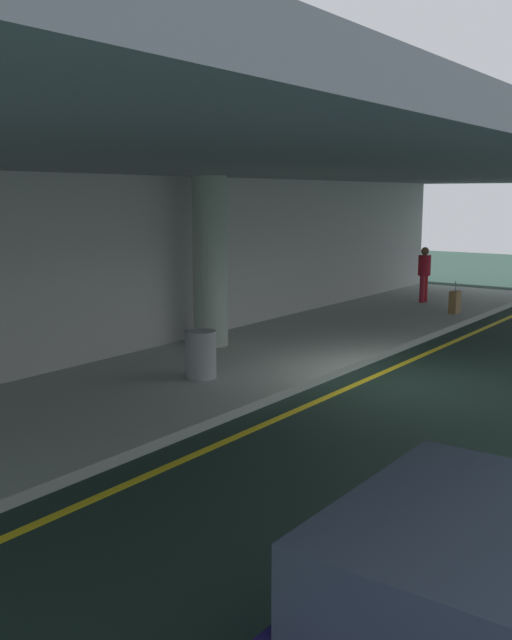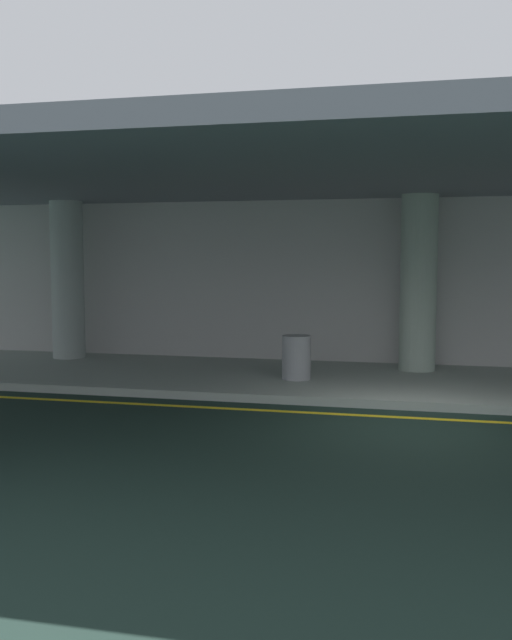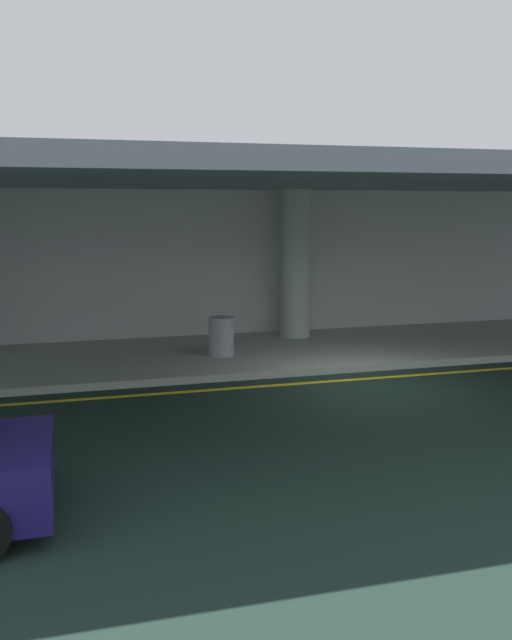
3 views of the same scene
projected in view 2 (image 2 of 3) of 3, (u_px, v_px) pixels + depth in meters
ground_plane at (414, 425)px, 10.60m from camera, size 60.00×60.00×0.00m
sidewalk at (416, 384)px, 13.60m from camera, size 26.00×4.20×0.15m
lane_stripe_yellow at (415, 418)px, 11.05m from camera, size 26.00×0.14×0.01m
support_column_far_left at (68, 280)px, 16.48m from camera, size 0.76×0.76×3.65m
support_column_left_mid at (418, 283)px, 14.67m from camera, size 0.76×0.76×3.65m
ceiling_overhang at (420, 178)px, 12.76m from camera, size 28.00×13.20×0.30m
terminal_back_wall at (419, 285)px, 15.62m from camera, size 26.00×0.30×3.80m
trash_bin_steel at (296, 357)px, 13.68m from camera, size 0.56×0.56×0.85m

